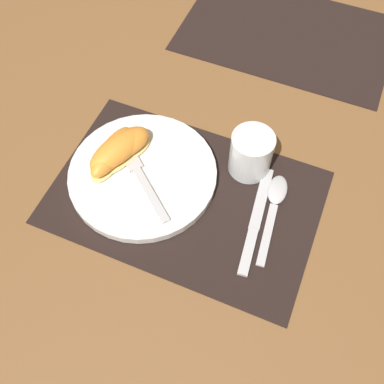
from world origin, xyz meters
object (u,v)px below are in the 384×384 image
(plate, at_px, (143,174))
(knife, at_px, (255,222))
(spoon, at_px, (275,201))
(citrus_wedge_0, at_px, (126,144))
(citrus_wedge_1, at_px, (117,151))
(juice_glass, at_px, (251,155))
(fork, at_px, (139,173))
(citrus_wedge_2, at_px, (112,153))

(plate, distance_m, knife, 0.22)
(knife, bearing_deg, spoon, 69.72)
(citrus_wedge_0, xyz_separation_m, citrus_wedge_1, (-0.01, -0.02, 0.00))
(juice_glass, bearing_deg, plate, -151.09)
(fork, height_order, citrus_wedge_1, citrus_wedge_1)
(fork, distance_m, citrus_wedge_1, 0.06)
(citrus_wedge_0, bearing_deg, juice_glass, 15.39)
(plate, xyz_separation_m, citrus_wedge_1, (-0.05, 0.01, 0.03))
(plate, xyz_separation_m, spoon, (0.23, 0.04, -0.00))
(plate, xyz_separation_m, citrus_wedge_2, (-0.06, 0.01, 0.02))
(citrus_wedge_2, bearing_deg, plate, -6.37)
(plate, relative_size, fork, 1.65)
(fork, relative_size, citrus_wedge_2, 1.25)
(knife, relative_size, citrus_wedge_0, 1.87)
(juice_glass, xyz_separation_m, citrus_wedge_2, (-0.23, -0.09, -0.01))
(citrus_wedge_0, bearing_deg, spoon, 1.20)
(spoon, bearing_deg, citrus_wedge_1, -174.91)
(knife, xyz_separation_m, spoon, (0.02, 0.05, 0.00))
(fork, xyz_separation_m, citrus_wedge_2, (-0.06, 0.01, 0.01))
(knife, height_order, fork, fork)
(citrus_wedge_2, bearing_deg, juice_glass, 20.53)
(fork, bearing_deg, citrus_wedge_1, 158.64)
(plate, bearing_deg, citrus_wedge_2, 173.63)
(juice_glass, height_order, spoon, juice_glass)
(juice_glass, height_order, fork, juice_glass)
(plate, relative_size, knife, 1.26)
(plate, distance_m, citrus_wedge_0, 0.06)
(knife, xyz_separation_m, fork, (-0.22, 0.00, 0.02))
(spoon, xyz_separation_m, citrus_wedge_2, (-0.30, -0.03, 0.03))
(citrus_wedge_1, distance_m, citrus_wedge_2, 0.01)
(citrus_wedge_0, bearing_deg, knife, -9.53)
(juice_glass, distance_m, knife, 0.12)
(juice_glass, xyz_separation_m, spoon, (0.07, -0.05, -0.03))
(citrus_wedge_0, relative_size, citrus_wedge_1, 0.83)
(knife, height_order, citrus_wedge_1, citrus_wedge_1)
(knife, bearing_deg, juice_glass, 114.80)
(juice_glass, xyz_separation_m, fork, (-0.17, -0.10, -0.02))
(plate, distance_m, citrus_wedge_2, 0.07)
(citrus_wedge_0, distance_m, citrus_wedge_2, 0.03)
(citrus_wedge_0, relative_size, citrus_wedge_2, 0.88)
(fork, distance_m, citrus_wedge_0, 0.06)
(spoon, bearing_deg, knife, -110.28)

